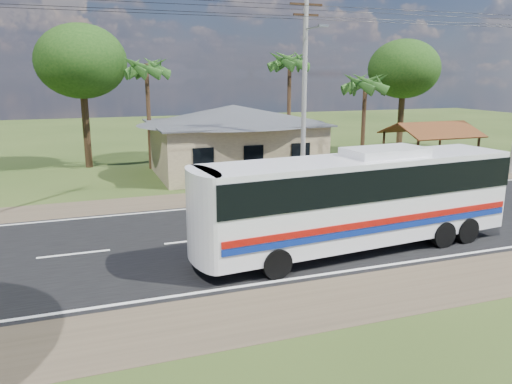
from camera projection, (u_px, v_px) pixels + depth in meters
ground at (302, 229)px, 20.87m from camera, size 120.00×120.00×0.00m
road at (302, 229)px, 20.87m from camera, size 120.00×16.00×0.03m
house at (233, 132)px, 32.50m from camera, size 12.40×10.00×5.00m
waiting_shed at (431, 131)px, 32.26m from camera, size 5.20×4.48×3.35m
concrete_barrier at (446, 175)px, 29.81m from camera, size 7.00×0.30×0.90m
utility_poles at (299, 85)px, 26.35m from camera, size 32.80×2.22×11.00m
palm_near at (365, 84)px, 32.73m from camera, size 2.80×2.80×6.70m
palm_mid at (290, 62)px, 35.38m from camera, size 2.80×2.80×8.20m
palm_far at (146, 69)px, 32.70m from camera, size 2.80×2.80×7.70m
tree_behind_house at (81, 62)px, 33.13m from camera, size 6.00×6.00×9.61m
tree_behind_shed at (404, 69)px, 39.20m from camera, size 5.60×5.60×9.02m
coach_bus at (361, 193)px, 18.03m from camera, size 12.19×3.61×3.73m
motorcycle at (455, 175)px, 30.03m from camera, size 1.59×0.65×0.82m
person at (483, 173)px, 28.86m from camera, size 0.59×0.44×1.49m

